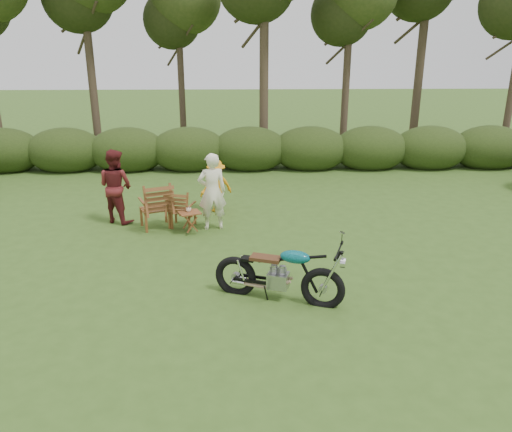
{
  "coord_description": "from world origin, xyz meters",
  "views": [
    {
      "loc": [
        -0.34,
        -7.21,
        3.91
      ],
      "look_at": [
        -0.05,
        1.51,
        0.9
      ],
      "focal_mm": 35.0,
      "sensor_mm": 36.0,
      "label": 1
    }
  ],
  "objects_px": {
    "lawn_chair_left": "(157,227)",
    "side_table": "(190,222)",
    "lawn_chair_right": "(183,226)",
    "adult_a": "(213,228)",
    "motorcycle": "(278,299)",
    "child": "(217,211)",
    "adult_b": "(119,221)",
    "cup": "(189,210)"
  },
  "relations": [
    {
      "from": "lawn_chair_right",
      "to": "adult_b",
      "type": "distance_m",
      "value": 1.57
    },
    {
      "from": "lawn_chair_right",
      "to": "motorcycle",
      "type": "bearing_deg",
      "value": 133.04
    },
    {
      "from": "motorcycle",
      "to": "lawn_chair_left",
      "type": "xyz_separation_m",
      "value": [
        -2.48,
        3.43,
        0.0
      ]
    },
    {
      "from": "adult_a",
      "to": "child",
      "type": "distance_m",
      "value": 1.25
    },
    {
      "from": "adult_b",
      "to": "side_table",
      "type": "bearing_deg",
      "value": -175.99
    },
    {
      "from": "motorcycle",
      "to": "lawn_chair_right",
      "type": "xyz_separation_m",
      "value": [
        -1.91,
        3.48,
        0.0
      ]
    },
    {
      "from": "cup",
      "to": "adult_b",
      "type": "bearing_deg",
      "value": 155.49
    },
    {
      "from": "motorcycle",
      "to": "adult_a",
      "type": "xyz_separation_m",
      "value": [
        -1.21,
        3.31,
        0.0
      ]
    },
    {
      "from": "lawn_chair_right",
      "to": "adult_b",
      "type": "relative_size",
      "value": 0.5
    },
    {
      "from": "motorcycle",
      "to": "cup",
      "type": "bearing_deg",
      "value": 138.58
    },
    {
      "from": "lawn_chair_left",
      "to": "adult_b",
      "type": "bearing_deg",
      "value": -47.38
    },
    {
      "from": "motorcycle",
      "to": "lawn_chair_right",
      "type": "relative_size",
      "value": 2.37
    },
    {
      "from": "lawn_chair_left",
      "to": "cup",
      "type": "height_order",
      "value": "cup"
    },
    {
      "from": "side_table",
      "to": "cup",
      "type": "xyz_separation_m",
      "value": [
        -0.02,
        0.03,
        0.28
      ]
    },
    {
      "from": "motorcycle",
      "to": "child",
      "type": "bearing_deg",
      "value": 123.95
    },
    {
      "from": "adult_a",
      "to": "child",
      "type": "height_order",
      "value": "adult_a"
    },
    {
      "from": "motorcycle",
      "to": "lawn_chair_left",
      "type": "height_order",
      "value": "motorcycle"
    },
    {
      "from": "lawn_chair_right",
      "to": "adult_a",
      "type": "relative_size",
      "value": 0.5
    },
    {
      "from": "cup",
      "to": "child",
      "type": "bearing_deg",
      "value": 70.03
    },
    {
      "from": "lawn_chair_left",
      "to": "adult_a",
      "type": "bearing_deg",
      "value": 151.75
    },
    {
      "from": "side_table",
      "to": "cup",
      "type": "relative_size",
      "value": 4.28
    },
    {
      "from": "lawn_chair_right",
      "to": "child",
      "type": "distance_m",
      "value": 1.31
    },
    {
      "from": "lawn_chair_left",
      "to": "side_table",
      "type": "bearing_deg",
      "value": 131.34
    },
    {
      "from": "lawn_chair_right",
      "to": "cup",
      "type": "relative_size",
      "value": 7.66
    },
    {
      "from": "cup",
      "to": "lawn_chair_left",
      "type": "bearing_deg",
      "value": 155.52
    },
    {
      "from": "motorcycle",
      "to": "lawn_chair_left",
      "type": "distance_m",
      "value": 4.23
    },
    {
      "from": "child",
      "to": "lawn_chair_left",
      "type": "bearing_deg",
      "value": 13.79
    },
    {
      "from": "motorcycle",
      "to": "child",
      "type": "relative_size",
      "value": 1.59
    },
    {
      "from": "motorcycle",
      "to": "lawn_chair_left",
      "type": "relative_size",
      "value": 1.93
    },
    {
      "from": "lawn_chair_left",
      "to": "child",
      "type": "xyz_separation_m",
      "value": [
        1.31,
        1.13,
        0.0
      ]
    },
    {
      "from": "cup",
      "to": "child",
      "type": "relative_size",
      "value": 0.09
    },
    {
      "from": "cup",
      "to": "adult_a",
      "type": "height_order",
      "value": "adult_a"
    },
    {
      "from": "lawn_chair_left",
      "to": "cup",
      "type": "bearing_deg",
      "value": 132.67
    },
    {
      "from": "motorcycle",
      "to": "cup",
      "type": "relative_size",
      "value": 18.12
    },
    {
      "from": "motorcycle",
      "to": "adult_b",
      "type": "distance_m",
      "value": 5.17
    },
    {
      "from": "cup",
      "to": "child",
      "type": "height_order",
      "value": "child"
    },
    {
      "from": "lawn_chair_right",
      "to": "adult_a",
      "type": "xyz_separation_m",
      "value": [
        0.7,
        -0.17,
        0.0
      ]
    },
    {
      "from": "motorcycle",
      "to": "adult_b",
      "type": "height_order",
      "value": "adult_b"
    },
    {
      "from": "lawn_chair_left",
      "to": "adult_b",
      "type": "distance_m",
      "value": 1.04
    },
    {
      "from": "motorcycle",
      "to": "side_table",
      "type": "bearing_deg",
      "value": 138.52
    },
    {
      "from": "lawn_chair_left",
      "to": "side_table",
      "type": "height_order",
      "value": "lawn_chair_left"
    },
    {
      "from": "motorcycle",
      "to": "lawn_chair_right",
      "type": "bearing_deg",
      "value": 138.23
    }
  ]
}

